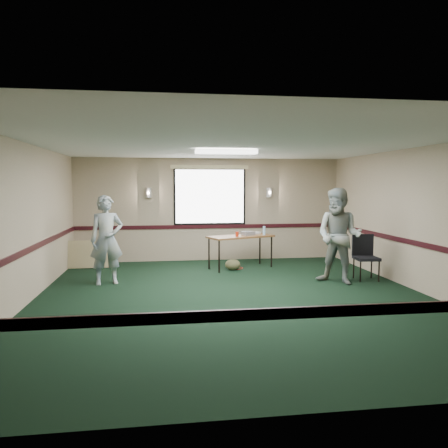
{
  "coord_description": "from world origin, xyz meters",
  "views": [
    {
      "loc": [
        -1.24,
        -7.5,
        1.98
      ],
      "look_at": [
        0.0,
        1.3,
        1.2
      ],
      "focal_mm": 35.0,
      "sensor_mm": 36.0,
      "label": 1
    }
  ],
  "objects": [
    {
      "name": "game_console",
      "position": [
        1.04,
        3.04,
        0.81
      ],
      "size": [
        0.26,
        0.25,
        0.05
      ],
      "primitive_type": "cube",
      "rotation": [
        0.0,
        0.0,
        0.6
      ],
      "color": "silver",
      "rests_on": "folding_table"
    },
    {
      "name": "ground",
      "position": [
        0.0,
        0.0,
        0.0
      ],
      "size": [
        8.0,
        8.0,
        0.0
      ],
      "primitive_type": "plane",
      "color": "black",
      "rests_on": "ground"
    },
    {
      "name": "projector",
      "position": [
        0.8,
        2.81,
        0.83
      ],
      "size": [
        0.35,
        0.34,
        0.09
      ],
      "primitive_type": "cube",
      "rotation": [
        0.0,
        0.0,
        0.55
      ],
      "color": "gray",
      "rests_on": "folding_table"
    },
    {
      "name": "folded_table",
      "position": [
        -3.0,
        3.28,
        0.33
      ],
      "size": [
        1.3,
        0.21,
        0.66
      ],
      "primitive_type": "cube",
      "rotation": [
        -0.21,
        0.0,
        0.01
      ],
      "color": "tan",
      "rests_on": "ground"
    },
    {
      "name": "conference_chair",
      "position": [
        2.99,
        1.14,
        0.55
      ],
      "size": [
        0.5,
        0.52,
        0.95
      ],
      "rotation": [
        0.0,
        0.0,
        -0.08
      ],
      "color": "black",
      "rests_on": "ground"
    },
    {
      "name": "red_cup",
      "position": [
        0.49,
        2.57,
        0.85
      ],
      "size": [
        0.08,
        0.08,
        0.11
      ],
      "primitive_type": "cylinder",
      "color": "#AA230B",
      "rests_on": "folding_table"
    },
    {
      "name": "folding_table",
      "position": [
        0.61,
        2.73,
        0.73
      ],
      "size": [
        1.7,
        1.16,
        0.79
      ],
      "rotation": [
        0.0,
        0.0,
        0.37
      ],
      "color": "brown",
      "rests_on": "ground"
    },
    {
      "name": "room_shell",
      "position": [
        0.0,
        2.12,
        1.58
      ],
      "size": [
        8.0,
        8.02,
        8.0
      ],
      "color": "tan",
      "rests_on": "ground"
    },
    {
      "name": "person_left",
      "position": [
        -2.36,
        1.45,
        0.9
      ],
      "size": [
        0.74,
        0.58,
        1.79
      ],
      "primitive_type": "imported",
      "rotation": [
        0.0,
        0.0,
        0.25
      ],
      "color": "#3D5A87",
      "rests_on": "ground"
    },
    {
      "name": "duffel_bag",
      "position": [
        0.38,
        2.51,
        0.13
      ],
      "size": [
        0.42,
        0.35,
        0.26
      ],
      "primitive_type": "ellipsoid",
      "rotation": [
        0.0,
        0.0,
        -0.22
      ],
      "color": "#423E25",
      "rests_on": "ground"
    },
    {
      "name": "water_bottle",
      "position": [
        1.2,
        2.81,
        0.9
      ],
      "size": [
        0.06,
        0.06,
        0.21
      ],
      "primitive_type": "cylinder",
      "color": "#91C4EE",
      "rests_on": "folding_table"
    },
    {
      "name": "person_right",
      "position": [
        2.28,
        0.83,
        0.97
      ],
      "size": [
        1.19,
        1.17,
        1.93
      ],
      "primitive_type": "imported",
      "rotation": [
        0.0,
        0.0,
        -0.73
      ],
      "color": "#7194B1",
      "rests_on": "ground"
    },
    {
      "name": "cable_coil",
      "position": [
        0.49,
        2.7,
        0.01
      ],
      "size": [
        0.39,
        0.39,
        0.02
      ],
      "primitive_type": "torus",
      "rotation": [
        0.0,
        0.0,
        0.24
      ],
      "color": "#B52516",
      "rests_on": "ground"
    }
  ]
}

